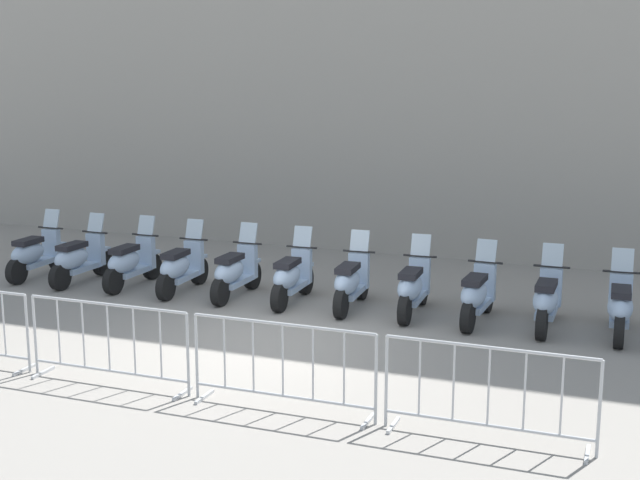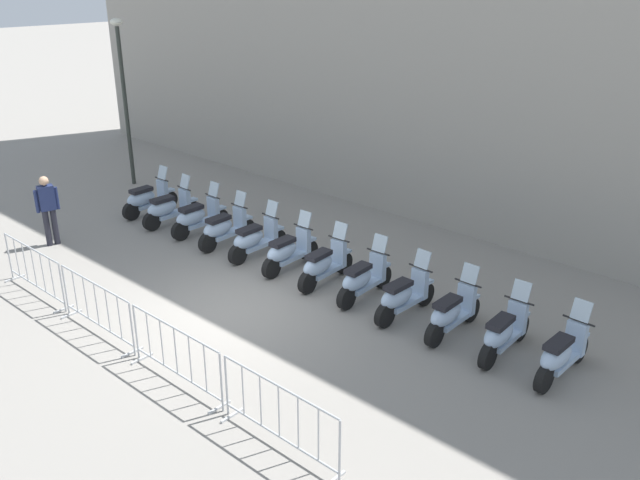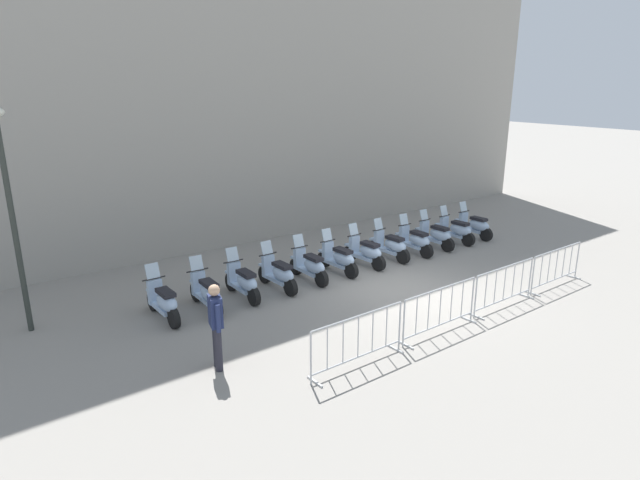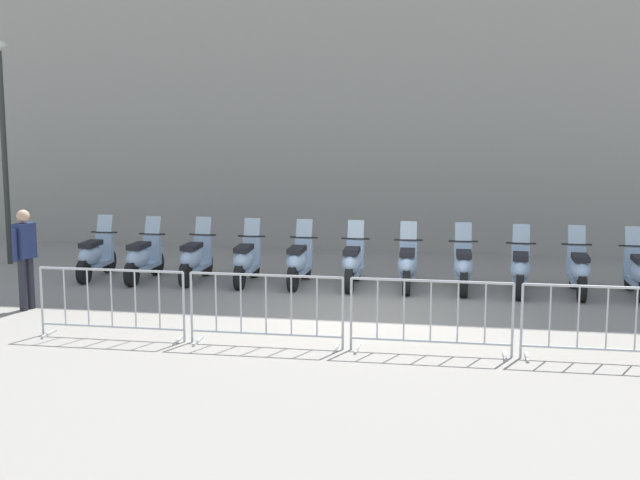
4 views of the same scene
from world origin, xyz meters
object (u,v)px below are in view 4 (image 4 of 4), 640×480
Objects in this scene: motorcycle_10 at (639,273)px; barrier_segment_3 at (607,325)px; motorcycle_5 at (353,264)px; street_lamp at (3,128)px; motorcycle_2 at (195,259)px; barrier_segment_1 at (266,310)px; motorcycle_0 at (95,257)px; motorcycle_7 at (463,268)px; officer_near_row_end at (25,253)px; motorcycle_1 at (143,259)px; motorcycle_8 at (520,270)px; motorcycle_4 at (299,263)px; barrier_segment_0 at (112,304)px; motorcycle_3 at (246,261)px; motorcycle_9 at (579,271)px; barrier_segment_2 at (431,317)px; motorcycle_6 at (407,266)px.

barrier_segment_3 is at bearing -93.94° from motorcycle_10.
street_lamp reaches higher than motorcycle_5.
barrier_segment_3 is at bearing -13.82° from street_lamp.
barrier_segment_1 is (3.29, -3.76, 0.07)m from motorcycle_2.
motorcycle_0 is 7.38m from motorcycle_7.
officer_near_row_end is at bearing -115.83° from motorcycle_2.
motorcycle_8 is at bearing 11.76° from motorcycle_1.
officer_near_row_end reaches higher than barrier_segment_1.
motorcycle_4 is 1.00× the size of motorcycle_5.
motorcycle_10 is 9.38m from barrier_segment_0.
motorcycle_3 is 1.00× the size of motorcycle_9.
motorcycle_7 is 0.76× the size of barrier_segment_3.
barrier_segment_0 is at bearing -168.81° from barrier_segment_2.
motorcycle_2 is 1.00× the size of motorcycle_9.
motorcycle_8 is at bearing 11.00° from motorcycle_2.
motorcycle_0 is at bearing -168.91° from motorcycle_3.
motorcycle_1 is at bearing 79.96° from officer_near_row_end.
officer_near_row_end is (-7.14, 0.16, 0.45)m from barrier_segment_2.
motorcycle_4 is 5.07m from officer_near_row_end.
motorcycle_2 reaches higher than barrier_segment_3.
motorcycle_9 is 0.76× the size of barrier_segment_2.
motorcycle_9 is (7.23, 1.45, 0.00)m from motorcycle_2.
barrier_segment_3 is (10.02, -2.40, 0.07)m from motorcycle_0.
barrier_segment_0 is at bearing -63.28° from motorcycle_1.
street_lamp reaches higher than motorcycle_3.
motorcycle_8 is 1.00× the size of officer_near_row_end.
motorcycle_3 is 4.22m from officer_near_row_end.
motorcycle_0 is 1.00× the size of motorcycle_5.
motorcycle_2 is at bearing 160.40° from barrier_segment_3.
motorcycle_10 is at bearing 47.42° from barrier_segment_1.
motorcycle_5 is 1.00× the size of motorcycle_10.
motorcycle_9 is 0.76× the size of barrier_segment_3.
motorcycle_3 is 2.11m from motorcycle_5.
motorcycle_2 is 5.50m from street_lamp.
barrier_segment_1 and barrier_segment_3 have the same top height.
motorcycle_6 is 0.76× the size of barrier_segment_1.
motorcycle_0 and motorcycle_6 have the same top height.
motorcycle_3 is (2.06, 0.48, 0.00)m from motorcycle_1.
motorcycle_5 is at bearing 11.46° from motorcycle_2.
motorcycle_10 is at bearing 11.91° from motorcycle_1.
motorcycle_0 is 1.00× the size of motorcycle_2.
motorcycle_8 is at bearing 4.57° from street_lamp.
motorcycle_2 is (1.02, 0.30, 0.00)m from motorcycle_1.
motorcycle_5 is (3.10, 0.63, 0.00)m from motorcycle_2.
motorcycle_8 is 4.40m from barrier_segment_3.
motorcycle_7 reaches higher than barrier_segment_3.
motorcycle_1 is 4.39m from barrier_segment_0.
motorcycle_1 is 0.76× the size of barrier_segment_0.
motorcycle_2 reaches higher than barrier_segment_1.
motorcycle_2 is 6.52m from barrier_segment_2.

